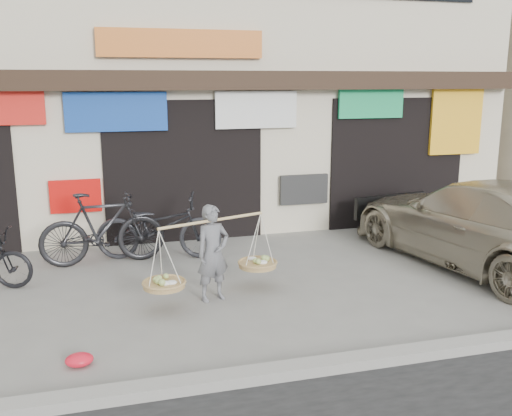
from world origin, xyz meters
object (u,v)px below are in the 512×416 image
object	(u,v)px
street_vendor	(213,258)
suv	(481,223)
bike_1	(103,228)
bike_2	(159,227)

from	to	relation	value
street_vendor	suv	size ratio (longest dim) A/B	0.37
street_vendor	bike_1	distance (m)	2.55
suv	bike_2	bearing A→B (deg)	-28.69
street_vendor	suv	distance (m)	4.63
street_vendor	bike_1	xyz separation A→B (m)	(-1.48, 2.08, -0.00)
bike_2	bike_1	bearing A→B (deg)	106.23
bike_2	suv	distance (m)	5.46
bike_1	suv	xyz separation A→B (m)	(6.09, -1.73, 0.11)
suv	street_vendor	bearing A→B (deg)	-5.20
street_vendor	suv	world-z (taller)	suv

